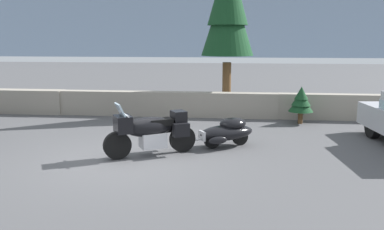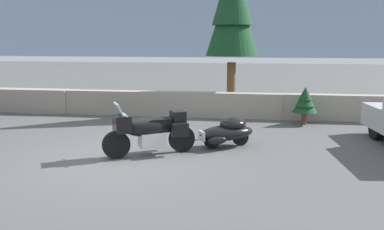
# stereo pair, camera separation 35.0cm
# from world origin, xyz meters

# --- Properties ---
(ground_plane) EXTENTS (80.00, 80.00, 0.00)m
(ground_plane) POSITION_xyz_m (0.00, 0.00, 0.00)
(ground_plane) COLOR #4C4C4F
(stone_guard_wall) EXTENTS (24.00, 0.59, 0.90)m
(stone_guard_wall) POSITION_xyz_m (-0.64, 5.62, 0.45)
(stone_guard_wall) COLOR gray
(stone_guard_wall) RESTS_ON ground
(distant_ridgeline) EXTENTS (240.00, 80.00, 16.00)m
(distant_ridgeline) POSITION_xyz_m (0.00, 95.65, 8.00)
(distant_ridgeline) COLOR #7F93AD
(distant_ridgeline) RESTS_ON ground
(touring_motorcycle) EXTENTS (2.07, 1.42, 1.33)m
(touring_motorcycle) POSITION_xyz_m (0.49, 0.43, 0.62)
(touring_motorcycle) COLOR black
(touring_motorcycle) RESTS_ON ground
(car_shaped_trailer) EXTENTS (2.09, 1.41, 0.76)m
(car_shaped_trailer) POSITION_xyz_m (2.31, 1.47, 0.41)
(car_shaped_trailer) COLOR black
(car_shaped_trailer) RESTS_ON ground
(pine_tree_tall) EXTENTS (1.94, 1.94, 6.70)m
(pine_tree_tall) POSITION_xyz_m (2.13, 6.50, 4.20)
(pine_tree_tall) COLOR brown
(pine_tree_tall) RESTS_ON ground
(pine_sapling_near) EXTENTS (0.82, 0.82, 1.25)m
(pine_sapling_near) POSITION_xyz_m (4.66, 4.79, 0.78)
(pine_sapling_near) COLOR brown
(pine_sapling_near) RESTS_ON ground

